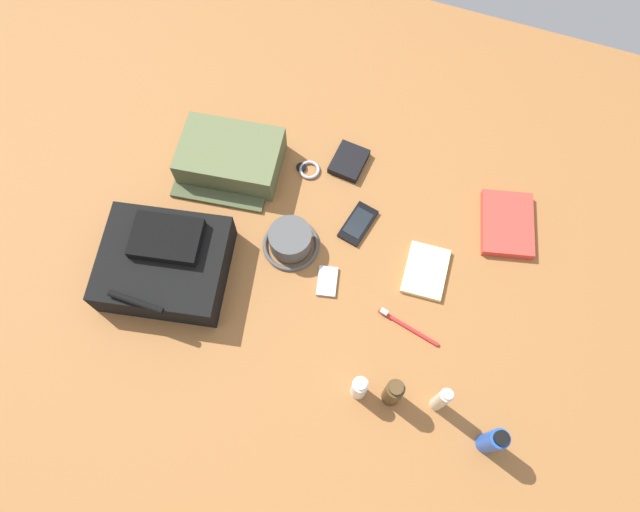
# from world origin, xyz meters

# --- Properties ---
(ground_plane) EXTENTS (2.64, 2.02, 0.02)m
(ground_plane) POSITION_xyz_m (0.00, 0.00, -0.01)
(ground_plane) COLOR brown
(ground_plane) RESTS_ON ground
(backpack) EXTENTS (0.37, 0.34, 0.13)m
(backpack) POSITION_xyz_m (0.38, 0.16, 0.06)
(backpack) COLOR black
(backpack) RESTS_ON ground_plane
(toiletry_pouch) EXTENTS (0.31, 0.27, 0.09)m
(toiletry_pouch) POSITION_xyz_m (0.34, -0.20, 0.05)
(toiletry_pouch) COLOR #56603D
(toiletry_pouch) RESTS_ON ground_plane
(bucket_hat) EXTENTS (0.16, 0.16, 0.08)m
(bucket_hat) POSITION_xyz_m (0.09, -0.02, 0.03)
(bucket_hat) COLOR #4B4B4B
(bucket_hat) RESTS_ON ground_plane
(deodorant_spray) EXTENTS (0.05, 0.05, 0.16)m
(deodorant_spray) POSITION_xyz_m (-0.54, 0.32, 0.07)
(deodorant_spray) COLOR blue
(deodorant_spray) RESTS_ON ground_plane
(lotion_bottle) EXTENTS (0.03, 0.03, 0.16)m
(lotion_bottle) POSITION_xyz_m (-0.40, 0.27, 0.08)
(lotion_bottle) COLOR beige
(lotion_bottle) RESTS_ON ground_plane
(cologne_bottle) EXTENTS (0.04, 0.04, 0.14)m
(cologne_bottle) POSITION_xyz_m (-0.29, 0.29, 0.07)
(cologne_bottle) COLOR #473319
(cologne_bottle) RESTS_ON ground_plane
(toothpaste_tube) EXTENTS (0.04, 0.04, 0.12)m
(toothpaste_tube) POSITION_xyz_m (-0.21, 0.30, 0.06)
(toothpaste_tube) COLOR white
(toothpaste_tube) RESTS_ON ground_plane
(paperback_novel) EXTENTS (0.18, 0.22, 0.03)m
(paperback_novel) POSITION_xyz_m (-0.46, -0.27, 0.01)
(paperback_novel) COLOR red
(paperback_novel) RESTS_ON ground_plane
(cell_phone) EXTENTS (0.09, 0.14, 0.01)m
(cell_phone) POSITION_xyz_m (-0.06, -0.14, 0.01)
(cell_phone) COLOR black
(cell_phone) RESTS_ON ground_plane
(media_player) EXTENTS (0.07, 0.09, 0.01)m
(media_player) POSITION_xyz_m (-0.04, 0.05, 0.01)
(media_player) COLOR #B7B7BC
(media_player) RESTS_ON ground_plane
(wristwatch) EXTENTS (0.07, 0.06, 0.01)m
(wristwatch) POSITION_xyz_m (0.13, -0.26, 0.01)
(wristwatch) COLOR #99999E
(wristwatch) RESTS_ON ground_plane
(toothbrush) EXTENTS (0.17, 0.05, 0.02)m
(toothbrush) POSITION_xyz_m (-0.27, 0.10, 0.01)
(toothbrush) COLOR red
(toothbrush) RESTS_ON ground_plane
(wallet) EXTENTS (0.10, 0.12, 0.02)m
(wallet) POSITION_xyz_m (0.02, -0.32, 0.01)
(wallet) COLOR black
(wallet) RESTS_ON ground_plane
(notepad) EXTENTS (0.12, 0.16, 0.02)m
(notepad) POSITION_xyz_m (-0.28, -0.07, 0.01)
(notepad) COLOR beige
(notepad) RESTS_ON ground_plane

